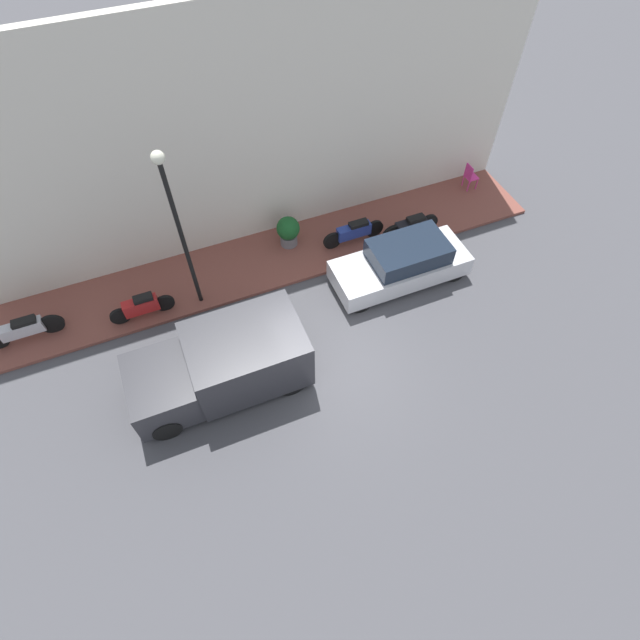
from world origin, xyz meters
name	(u,v)px	position (x,y,z in m)	size (l,w,h in m)	color
ground_plane	(329,364)	(0.00, 0.00, 0.00)	(60.00, 60.00, 0.00)	#47474C
sidewalk	(277,257)	(4.29, 0.00, 0.05)	(2.46, 17.26, 0.11)	brown
building_facade	(251,135)	(5.67, 0.00, 3.57)	(0.30, 17.26, 7.14)	silver
parked_car	(402,263)	(2.06, -3.24, 0.65)	(1.61, 4.11, 1.37)	silver
delivery_van	(221,365)	(0.51, 2.74, 0.91)	(2.06, 4.43, 1.77)	#2D2D33
motorcycle_red	(142,306)	(3.48, 4.30, 0.53)	(0.30, 1.82, 0.79)	#B21E1E
motorcycle_blue	(354,232)	(3.96, -2.54, 0.54)	(0.30, 2.09, 0.77)	navy
motorcycle_black	(411,226)	(3.48, -4.33, 0.55)	(0.30, 1.98, 0.78)	black
scooter_silver	(23,329)	(3.90, 7.45, 0.55)	(0.30, 2.11, 0.78)	#B7B7BF
streetlamp	(176,217)	(3.45, 2.67, 3.33)	(0.32, 0.32, 5.08)	black
potted_plant	(288,231)	(4.66, -0.56, 0.67)	(0.74, 0.74, 1.03)	slate
cafe_chair	(470,175)	(4.88, -7.41, 0.64)	(0.40, 0.40, 0.95)	#D8338C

